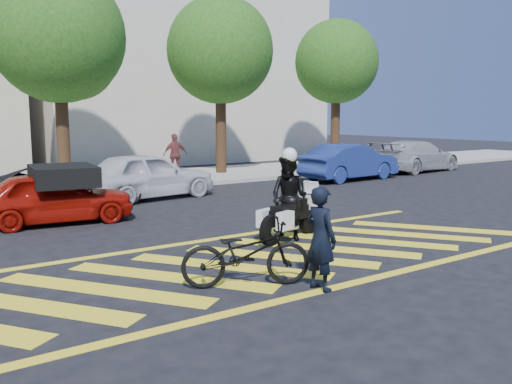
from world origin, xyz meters
TOP-DOWN VIEW (x-y plane):
  - ground at (0.00, 0.00)m, footprint 90.00×90.00m
  - sidewalk at (0.00, 12.00)m, footprint 60.00×5.00m
  - crosswalk at (-0.04, 0.00)m, footprint 12.33×4.00m
  - building_right at (9.00, 21.00)m, footprint 16.00×8.00m
  - tree_center at (0.13, 12.06)m, footprint 4.60×4.60m
  - tree_right at (6.63, 12.06)m, footprint 4.40×4.40m
  - tree_far_right at (13.13, 12.06)m, footprint 4.00×4.00m
  - officer_bike at (-0.15, -1.83)m, footprint 0.40×0.58m
  - bicycle at (-0.96, -1.08)m, footprint 2.05×1.43m
  - police_motorcycle at (1.51, 0.99)m, footprint 1.98×1.01m
  - officer_moto at (1.50, 1.00)m, footprint 0.91×1.02m
  - red_convertible at (-2.07, 5.50)m, footprint 3.83×1.88m
  - parked_mid_left at (-0.90, 7.80)m, footprint 4.55×2.38m
  - parked_mid_right at (1.32, 7.80)m, footprint 4.47×2.28m
  - parked_right at (9.90, 7.80)m, footprint 4.46×1.83m
  - parked_far_right at (14.72, 8.46)m, footprint 5.09×2.50m
  - pedestrian_right at (4.35, 12.00)m, footprint 1.03×0.55m

SIDE VIEW (x-z plane):
  - ground at x=0.00m, z-range 0.00..0.00m
  - crosswalk at x=-0.04m, z-range 0.00..0.01m
  - sidewalk at x=0.00m, z-range 0.00..0.15m
  - police_motorcycle at x=1.51m, z-range 0.04..0.94m
  - bicycle at x=-0.96m, z-range 0.00..1.02m
  - parked_mid_left at x=-0.90m, z-range 0.00..1.22m
  - red_convertible at x=-2.07m, z-range 0.00..1.26m
  - parked_far_right at x=14.72m, z-range 0.00..1.43m
  - parked_right at x=9.90m, z-range 0.00..1.44m
  - parked_mid_right at x=1.32m, z-range 0.00..1.46m
  - officer_bike at x=-0.15m, z-range 0.00..1.55m
  - officer_moto at x=1.50m, z-range 0.00..1.76m
  - pedestrian_right at x=4.35m, z-range 0.15..1.83m
  - tree_far_right at x=13.13m, z-range 1.39..8.49m
  - tree_right at x=6.63m, z-range 1.34..8.75m
  - tree_center at x=0.13m, z-range 1.31..8.88m
  - building_right at x=9.00m, z-range 0.00..11.00m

